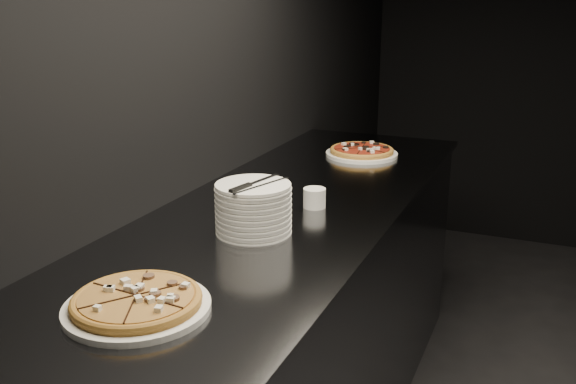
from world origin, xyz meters
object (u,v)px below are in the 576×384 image
at_px(pizza_mushroom, 137,302).
at_px(cutlery, 253,185).
at_px(counter, 284,331).
at_px(pizza_tomato, 362,151).
at_px(plate_stack, 253,208).
at_px(ramekin, 314,197).

bearing_deg(pizza_mushroom, cutlery, 86.65).
distance_m(counter, pizza_tomato, 0.91).
height_order(pizza_mushroom, pizza_tomato, pizza_mushroom).
xyz_separation_m(counter, plate_stack, (0.01, -0.25, 0.53)).
bearing_deg(cutlery, counter, 106.79).
height_order(pizza_tomato, cutlery, cutlery).
distance_m(pizza_tomato, ramekin, 0.74).
height_order(counter, cutlery, cutlery).
bearing_deg(plate_stack, counter, 93.19).
bearing_deg(pizza_mushroom, pizza_tomato, 88.51).
height_order(plate_stack, ramekin, plate_stack).
relative_size(pizza_mushroom, plate_stack, 1.48).
xyz_separation_m(pizza_mushroom, plate_stack, (0.02, 0.54, 0.05)).
bearing_deg(pizza_mushroom, plate_stack, 87.68).
xyz_separation_m(pizza_tomato, plate_stack, (-0.02, -1.02, 0.05)).
bearing_deg(plate_stack, pizza_tomato, 88.95).
height_order(pizza_tomato, ramekin, ramekin).
bearing_deg(pizza_tomato, counter, -92.43).
relative_size(pizza_mushroom, cutlery, 1.45).
xyz_separation_m(pizza_tomato, cutlery, (-0.01, -1.04, 0.13)).
relative_size(cutlery, ramekin, 3.06).
relative_size(plate_stack, cutlery, 0.98).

